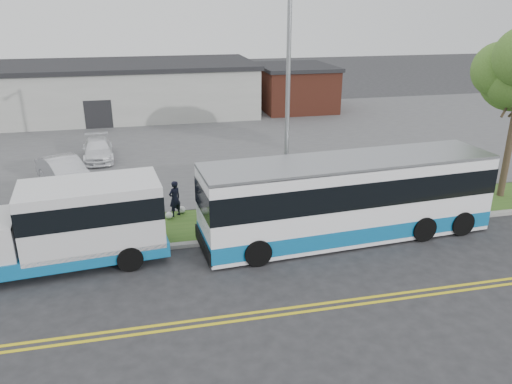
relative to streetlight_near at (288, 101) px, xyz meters
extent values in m
plane|color=#28282B|center=(-3.00, -2.73, -5.23)|extent=(140.00, 140.00, 0.00)
cube|color=yellow|center=(-3.00, -6.58, -5.23)|extent=(70.00, 0.12, 0.01)
cube|color=yellow|center=(-3.00, -6.88, -5.23)|extent=(70.00, 0.12, 0.01)
cube|color=#9E9B93|center=(-3.00, -1.63, -5.16)|extent=(80.00, 0.30, 0.15)
cube|color=#30541C|center=(-3.00, 0.17, -5.18)|extent=(80.00, 3.30, 0.10)
cube|color=#4C4C4F|center=(-3.00, 14.27, -5.18)|extent=(80.00, 25.00, 0.10)
cube|color=#9E9E99|center=(-9.00, 24.27, -3.23)|extent=(25.00, 10.00, 4.00)
cube|color=black|center=(-9.00, 24.27, -1.06)|extent=(25.40, 10.40, 0.35)
cube|color=black|center=(-9.00, 19.32, -4.13)|extent=(2.00, 0.15, 2.20)
cube|color=brown|center=(7.50, 23.27, -3.43)|extent=(6.00, 7.00, 3.60)
cube|color=black|center=(7.50, 23.27, -1.48)|extent=(6.30, 7.30, 0.30)
cylinder|color=#3C2B21|center=(11.00, 0.27, -2.75)|extent=(0.32, 0.32, 4.76)
cylinder|color=gray|center=(0.00, 0.07, -0.38)|extent=(0.18, 0.18, 9.50)
cube|color=#0E629C|center=(-8.99, -2.09, -4.63)|extent=(7.64, 3.25, 0.55)
cube|color=silver|center=(-7.79, -1.97, -3.38)|extent=(5.03, 2.99, 2.29)
cube|color=black|center=(-7.79, -1.97, -3.00)|extent=(5.06, 3.03, 0.82)
cylinder|color=black|center=(-6.59, -3.03, -4.77)|extent=(0.94, 0.40, 0.92)
cylinder|color=black|center=(-6.83, -0.69, -4.77)|extent=(0.94, 0.40, 0.92)
cube|color=white|center=(1.92, -2.13, -3.59)|extent=(11.85, 3.50, 3.08)
cube|color=#0E629C|center=(1.92, -2.13, -4.65)|extent=(11.87, 3.53, 0.64)
cube|color=black|center=(1.92, -2.13, -3.00)|extent=(11.90, 3.55, 1.01)
cube|color=black|center=(-3.85, -2.55, -3.21)|extent=(0.28, 2.44, 1.70)
cube|color=black|center=(-3.92, -2.56, -4.75)|extent=(0.32, 2.66, 0.53)
cube|color=gray|center=(1.92, -2.13, -2.02)|extent=(11.85, 3.50, 0.13)
cylinder|color=black|center=(-2.12, -3.68, -4.72)|extent=(1.04, 0.41, 1.02)
cylinder|color=black|center=(-2.30, -1.18, -4.72)|extent=(1.04, 0.41, 1.02)
cylinder|color=black|center=(4.77, -3.18, -4.72)|extent=(1.04, 0.41, 1.02)
cylinder|color=black|center=(4.59, -0.68, -4.72)|extent=(1.04, 0.41, 1.02)
cylinder|color=black|center=(6.57, -3.04, -4.72)|extent=(1.04, 0.41, 1.02)
cylinder|color=black|center=(6.39, -0.54, -4.72)|extent=(1.04, 0.41, 1.02)
imported|color=black|center=(-4.68, 1.27, -4.32)|extent=(0.71, 0.65, 1.62)
imported|color=#ADAEB5|center=(-9.86, 6.36, -4.38)|extent=(3.45, 4.77, 1.50)
imported|color=white|center=(-8.56, 10.99, -4.53)|extent=(2.03, 4.29, 1.21)
sphere|color=white|center=(-4.98, 1.02, -4.97)|extent=(0.32, 0.32, 0.32)
sphere|color=white|center=(-4.38, 1.52, -4.97)|extent=(0.32, 0.32, 0.32)
camera|label=1|loc=(-5.73, -19.26, 3.64)|focal=35.00mm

